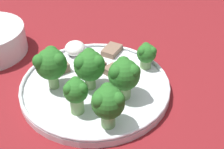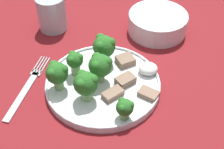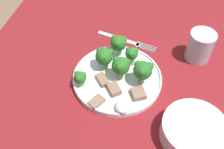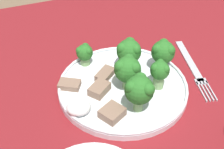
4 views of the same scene
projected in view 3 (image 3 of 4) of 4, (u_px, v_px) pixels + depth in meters
name	position (u px, v px, depth m)	size (l,w,h in m)	color
table	(143.00, 104.00, 0.81)	(1.23, 1.04, 0.75)	maroon
dinner_plate	(117.00, 79.00, 0.74)	(0.25, 0.25, 0.02)	white
fork	(126.00, 41.00, 0.86)	(0.06, 0.20, 0.00)	#B2B2B7
cream_bowl	(193.00, 132.00, 0.62)	(0.15, 0.15, 0.05)	silver
drinking_glass	(200.00, 47.00, 0.78)	(0.08, 0.08, 0.09)	#B2C1CC
broccoli_floret_near_rim_left	(104.00, 56.00, 0.73)	(0.05, 0.05, 0.07)	#7FA866
broccoli_floret_center_left	(121.00, 66.00, 0.71)	(0.05, 0.05, 0.07)	#7FA866
broccoli_floret_back_left	(143.00, 70.00, 0.70)	(0.05, 0.05, 0.07)	#7FA866
broccoli_floret_front_left	(132.00, 54.00, 0.75)	(0.04, 0.04, 0.06)	#7FA866
broccoli_floret_center_back	(118.00, 43.00, 0.77)	(0.05, 0.05, 0.07)	#7FA866
broccoli_floret_mid_cluster	(80.00, 78.00, 0.70)	(0.04, 0.03, 0.05)	#7FA866
meat_slice_front_slice	(138.00, 94.00, 0.69)	(0.05, 0.05, 0.02)	#846651
meat_slice_middle_slice	(102.00, 80.00, 0.73)	(0.05, 0.05, 0.01)	#846651
meat_slice_rear_slice	(114.00, 89.00, 0.70)	(0.05, 0.05, 0.02)	#846651
meat_slice_edge_slice	(97.00, 102.00, 0.68)	(0.05, 0.04, 0.01)	#846651
sauce_dollop	(123.00, 106.00, 0.66)	(0.04, 0.04, 0.02)	white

